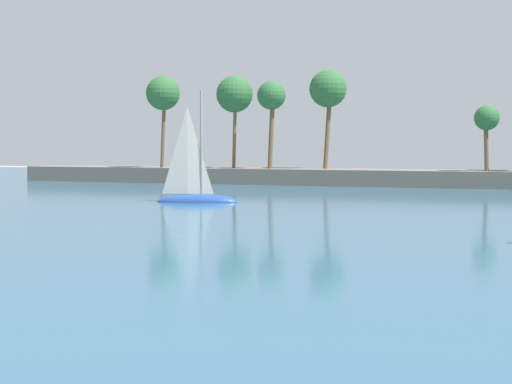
# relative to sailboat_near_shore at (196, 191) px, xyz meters

# --- Properties ---
(sea) EXTENTS (220.00, 117.31, 0.06)m
(sea) POSITION_rel_sailboat_near_shore_xyz_m (18.92, 9.20, -0.88)
(sea) COLOR #33607F
(sea) RESTS_ON ground
(palm_headland) EXTENTS (103.14, 7.09, 13.19)m
(palm_headland) POSITION_rel_sailboat_near_shore_xyz_m (19.56, 27.91, 3.03)
(palm_headland) COLOR slate
(palm_headland) RESTS_ON ground
(sailboat_near_shore) EXTENTS (6.79, 3.32, 9.45)m
(sailboat_near_shore) POSITION_rel_sailboat_near_shore_xyz_m (0.00, 0.00, 0.00)
(sailboat_near_shore) COLOR #234793
(sailboat_near_shore) RESTS_ON sea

